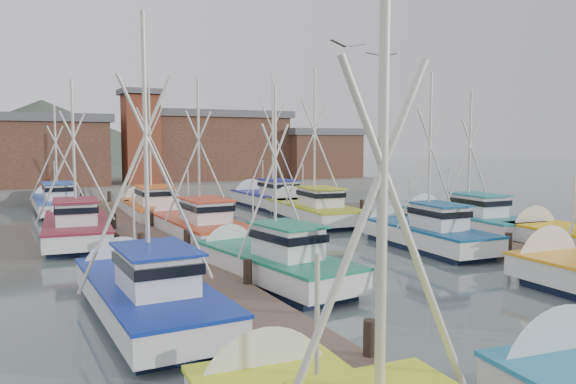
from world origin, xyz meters
name	(u,v)px	position (x,y,z in m)	size (l,w,h in m)	color
ground	(364,265)	(0.00, 0.00, 0.00)	(260.00, 260.00, 0.00)	#536463
dock_left	(171,258)	(-7.00, 4.04, 0.21)	(2.30, 46.00, 1.50)	brown
dock_right	(431,233)	(7.00, 4.04, 0.21)	(2.30, 46.00, 1.50)	brown
quay	(154,186)	(0.00, 37.00, 0.60)	(44.00, 16.00, 1.20)	slate
shed_left	(32,150)	(-11.00, 35.00, 4.34)	(12.72, 8.48, 6.20)	brown
shed_center	(211,145)	(6.00, 37.00, 4.69)	(14.84, 9.54, 6.90)	brown
shed_right	(317,153)	(17.00, 34.00, 3.84)	(8.48, 6.36, 5.20)	brown
lookout_tower	(141,136)	(-2.00, 33.00, 5.55)	(3.60, 3.60, 8.50)	brown
distant_hills	(9,163)	(-12.76, 122.59, 0.00)	(175.00, 140.00, 42.00)	#424B3E
boat_4	(266,262)	(-4.65, -0.47, 0.68)	(3.61, 8.53, 7.71)	black
boat_5	(420,233)	(4.62, 2.11, 0.68)	(3.54, 8.53, 8.92)	black
boat_6	(143,292)	(-9.56, -2.59, 0.69)	(3.84, 9.04, 9.39)	black
boat_8	(195,226)	(-4.33, 9.24, 0.68)	(3.71, 9.70, 9.09)	black
boat_9	(309,210)	(4.28, 12.51, 0.69)	(4.20, 10.06, 10.48)	black
boat_10	(76,227)	(-9.94, 11.55, 0.68)	(3.83, 9.92, 9.03)	black
boat_11	(459,220)	(9.70, 4.84, 0.68)	(3.55, 9.26, 8.61)	black
boat_12	(149,208)	(-4.73, 18.01, 0.68)	(3.97, 9.67, 9.85)	black
boat_13	(269,199)	(4.79, 19.92, 0.69)	(4.37, 9.92, 10.94)	black
boat_14	(57,203)	(-9.94, 24.06, 0.68)	(3.59, 9.61, 8.48)	black
gull_near	(348,45)	(-2.18, -2.03, 8.43)	(1.55, 0.65, 0.24)	gray
gull_far	(381,55)	(2.21, 2.11, 8.92)	(1.47, 0.65, 0.24)	gray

